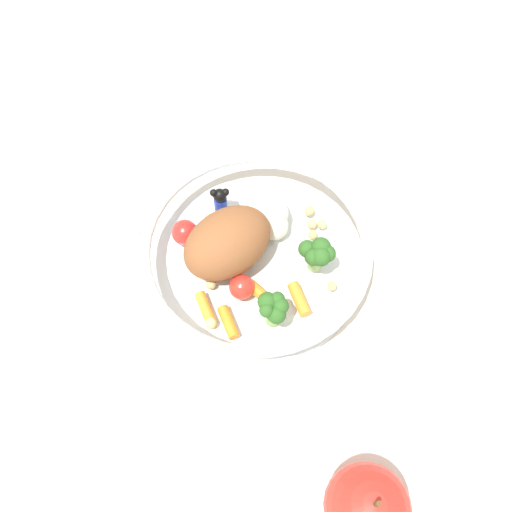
# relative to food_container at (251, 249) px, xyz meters

# --- Properties ---
(ground_plane) EXTENTS (2.40, 2.40, 0.00)m
(ground_plane) POSITION_rel_food_container_xyz_m (-0.00, -0.00, -0.03)
(ground_plane) COLOR silver
(food_container) EXTENTS (0.23, 0.23, 0.07)m
(food_container) POSITION_rel_food_container_xyz_m (0.00, 0.00, 0.00)
(food_container) COLOR white
(food_container) RESTS_ON ground_plane
(loose_apple) EXTENTS (0.07, 0.07, 0.08)m
(loose_apple) POSITION_rel_food_container_xyz_m (0.12, -0.23, 0.00)
(loose_apple) COLOR red
(loose_apple) RESTS_ON ground_plane
(folded_napkin) EXTENTS (0.17, 0.16, 0.01)m
(folded_napkin) POSITION_rel_food_container_xyz_m (-0.17, 0.09, -0.03)
(folded_napkin) COLOR white
(folded_napkin) RESTS_ON ground_plane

